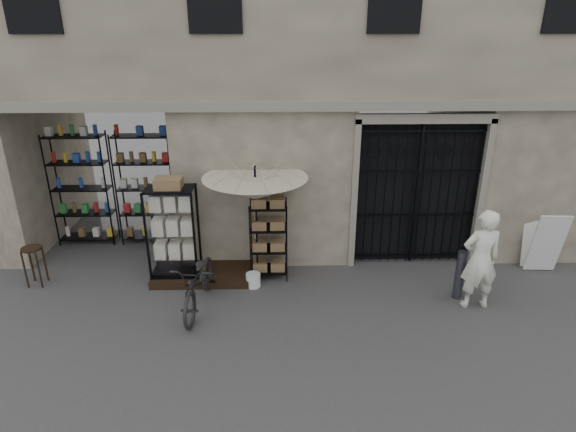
{
  "coord_description": "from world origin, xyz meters",
  "views": [
    {
      "loc": [
        -1.0,
        -6.73,
        4.66
      ],
      "look_at": [
        -0.8,
        1.4,
        1.35
      ],
      "focal_mm": 30.0,
      "sensor_mm": 36.0,
      "label": 1
    }
  ],
  "objects_px": {
    "steel_bollard": "(460,275)",
    "wire_rack": "(269,240)",
    "white_bucket": "(253,280)",
    "shopkeeper": "(473,305)",
    "easel_sign": "(543,239)",
    "bicycle": "(201,307)",
    "display_cabinet": "(174,236)",
    "wooden_stool": "(35,265)",
    "market_umbrella": "(255,182)"
  },
  "relations": [
    {
      "from": "display_cabinet",
      "to": "steel_bollard",
      "type": "relative_size",
      "value": 2.03
    },
    {
      "from": "wooden_stool",
      "to": "shopkeeper",
      "type": "height_order",
      "value": "wooden_stool"
    },
    {
      "from": "shopkeeper",
      "to": "wooden_stool",
      "type": "bearing_deg",
      "value": -10.32
    },
    {
      "from": "bicycle",
      "to": "easel_sign",
      "type": "height_order",
      "value": "easel_sign"
    },
    {
      "from": "steel_bollard",
      "to": "wire_rack",
      "type": "bearing_deg",
      "value": 165.39
    },
    {
      "from": "market_umbrella",
      "to": "wooden_stool",
      "type": "distance_m",
      "value": 4.45
    },
    {
      "from": "wooden_stool",
      "to": "shopkeeper",
      "type": "relative_size",
      "value": 0.43
    },
    {
      "from": "white_bucket",
      "to": "easel_sign",
      "type": "xyz_separation_m",
      "value": [
        5.7,
        0.54,
        0.53
      ]
    },
    {
      "from": "bicycle",
      "to": "shopkeeper",
      "type": "xyz_separation_m",
      "value": [
        4.79,
        -0.08,
        0.0
      ]
    },
    {
      "from": "white_bucket",
      "to": "easel_sign",
      "type": "height_order",
      "value": "easel_sign"
    },
    {
      "from": "bicycle",
      "to": "easel_sign",
      "type": "relative_size",
      "value": 1.46
    },
    {
      "from": "wire_rack",
      "to": "steel_bollard",
      "type": "relative_size",
      "value": 1.7
    },
    {
      "from": "display_cabinet",
      "to": "wooden_stool",
      "type": "height_order",
      "value": "display_cabinet"
    },
    {
      "from": "white_bucket",
      "to": "display_cabinet",
      "type": "bearing_deg",
      "value": 169.12
    },
    {
      "from": "white_bucket",
      "to": "easel_sign",
      "type": "bearing_deg",
      "value": 5.45
    },
    {
      "from": "market_umbrella",
      "to": "easel_sign",
      "type": "relative_size",
      "value": 2.14
    },
    {
      "from": "bicycle",
      "to": "shopkeeper",
      "type": "relative_size",
      "value": 1.02
    },
    {
      "from": "white_bucket",
      "to": "bicycle",
      "type": "relative_size",
      "value": 0.15
    },
    {
      "from": "white_bucket",
      "to": "easel_sign",
      "type": "relative_size",
      "value": 0.21
    },
    {
      "from": "wire_rack",
      "to": "shopkeeper",
      "type": "relative_size",
      "value": 0.86
    },
    {
      "from": "market_umbrella",
      "to": "wooden_stool",
      "type": "bearing_deg",
      "value": -178.1
    },
    {
      "from": "steel_bollard",
      "to": "shopkeeper",
      "type": "distance_m",
      "value": 0.57
    },
    {
      "from": "wire_rack",
      "to": "wooden_stool",
      "type": "relative_size",
      "value": 2.02
    },
    {
      "from": "white_bucket",
      "to": "steel_bollard",
      "type": "height_order",
      "value": "steel_bollard"
    },
    {
      "from": "display_cabinet",
      "to": "easel_sign",
      "type": "bearing_deg",
      "value": -5.87
    },
    {
      "from": "market_umbrella",
      "to": "steel_bollard",
      "type": "relative_size",
      "value": 2.97
    },
    {
      "from": "market_umbrella",
      "to": "white_bucket",
      "type": "distance_m",
      "value": 1.86
    },
    {
      "from": "bicycle",
      "to": "wire_rack",
      "type": "bearing_deg",
      "value": 47.9
    },
    {
      "from": "display_cabinet",
      "to": "white_bucket",
      "type": "height_order",
      "value": "display_cabinet"
    },
    {
      "from": "market_umbrella",
      "to": "shopkeeper",
      "type": "height_order",
      "value": "market_umbrella"
    },
    {
      "from": "wire_rack",
      "to": "bicycle",
      "type": "xyz_separation_m",
      "value": [
        -1.19,
        -1.08,
        -0.76
      ]
    },
    {
      "from": "wire_rack",
      "to": "shopkeeper",
      "type": "xyz_separation_m",
      "value": [
        3.61,
        -1.16,
        -0.76
      ]
    },
    {
      "from": "display_cabinet",
      "to": "shopkeeper",
      "type": "relative_size",
      "value": 1.03
    },
    {
      "from": "display_cabinet",
      "to": "bicycle",
      "type": "height_order",
      "value": "display_cabinet"
    },
    {
      "from": "bicycle",
      "to": "shopkeeper",
      "type": "distance_m",
      "value": 4.79
    },
    {
      "from": "wire_rack",
      "to": "white_bucket",
      "type": "bearing_deg",
      "value": -128.65
    },
    {
      "from": "wooden_stool",
      "to": "easel_sign",
      "type": "xyz_separation_m",
      "value": [
        9.8,
        0.36,
        0.25
      ]
    },
    {
      "from": "market_umbrella",
      "to": "white_bucket",
      "type": "height_order",
      "value": "market_umbrella"
    },
    {
      "from": "steel_bollard",
      "to": "easel_sign",
      "type": "xyz_separation_m",
      "value": [
        1.99,
        1.03,
        0.2
      ]
    },
    {
      "from": "white_bucket",
      "to": "shopkeeper",
      "type": "height_order",
      "value": "white_bucket"
    },
    {
      "from": "display_cabinet",
      "to": "white_bucket",
      "type": "xyz_separation_m",
      "value": [
        1.48,
        -0.28,
        -0.79
      ]
    },
    {
      "from": "display_cabinet",
      "to": "wire_rack",
      "type": "xyz_separation_m",
      "value": [
        1.77,
        0.12,
        -0.16
      ]
    },
    {
      "from": "wooden_stool",
      "to": "display_cabinet",
      "type": "bearing_deg",
      "value": 2.25
    },
    {
      "from": "market_umbrella",
      "to": "steel_bollard",
      "type": "distance_m",
      "value": 4.01
    },
    {
      "from": "wire_rack",
      "to": "steel_bollard",
      "type": "distance_m",
      "value": 3.54
    },
    {
      "from": "display_cabinet",
      "to": "easel_sign",
      "type": "distance_m",
      "value": 7.19
    },
    {
      "from": "display_cabinet",
      "to": "market_umbrella",
      "type": "bearing_deg",
      "value": -6.64
    },
    {
      "from": "display_cabinet",
      "to": "white_bucket",
      "type": "distance_m",
      "value": 1.7
    },
    {
      "from": "wire_rack",
      "to": "wooden_stool",
      "type": "distance_m",
      "value": 4.42
    },
    {
      "from": "display_cabinet",
      "to": "steel_bollard",
      "type": "xyz_separation_m",
      "value": [
        5.18,
        -0.77,
        -0.46
      ]
    }
  ]
}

